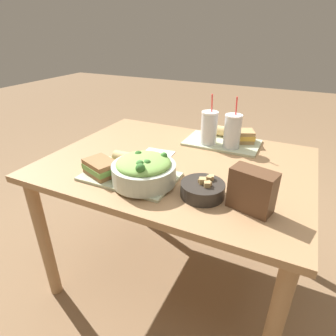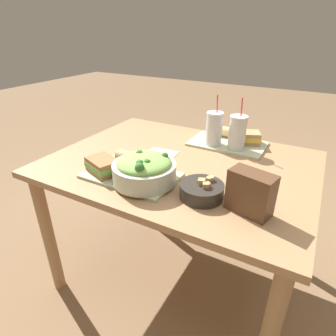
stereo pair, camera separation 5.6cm
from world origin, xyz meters
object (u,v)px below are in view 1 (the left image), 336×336
Objects in this scene: sandwich_far at (241,136)px; drink_cup_dark at (209,129)px; salad_bowl at (144,170)px; napkin_folded at (158,154)px; chip_bag at (252,190)px; baguette_near at (129,159)px; baguette_far at (217,130)px; soup_bowl at (203,189)px; sandwich_near at (101,167)px; drink_cup_red at (232,132)px.

drink_cup_dark reaches higher than sandwich_far.
salad_bowl reaches higher than napkin_folded.
sandwich_far is at bearing 42.76° from napkin_folded.
chip_bag is 0.59m from napkin_folded.
baguette_near is at bearing -120.69° from drink_cup_dark.
baguette_far is 0.41m from napkin_folded.
salad_bowl is at bearing -101.20° from drink_cup_dark.
soup_bowl and sandwich_near have the same top height.
napkin_folded is at bearing -160.24° from sandwich_far.
baguette_far is 0.72m from chip_bag.
salad_bowl is at bearing -131.13° from baguette_near.
drink_cup_dark is at bearing 78.80° from salad_bowl.
chip_bag is at bearing -154.08° from baguette_far.
soup_bowl is at bearing 4.48° from salad_bowl.
salad_bowl is at bearing -72.99° from napkin_folded.
sandwich_far is 0.62m from chip_bag.
salad_bowl is 0.20m from sandwich_near.
sandwich_near is 0.34m from napkin_folded.
chip_bag reaches higher than sandwich_near.
drink_cup_dark is (-0.15, -0.10, 0.05)m from sandwich_far.
napkin_folded is (-0.33, 0.27, -0.03)m from soup_bowl.
baguette_near is 0.47m from drink_cup_dark.
napkin_folded is at bearing 151.44° from baguette_far.
chip_bag is at bearing 1.41° from salad_bowl.
baguette_far is 0.43× the size of drink_cup_red.
salad_bowl is 0.66m from sandwich_far.
sandwich_near is 1.03× the size of sandwich_far.
drink_cup_dark is 0.59m from chip_bag.
sandwich_far is at bearing 89.09° from soup_bowl.
salad_bowl is 0.31m from napkin_folded.
soup_bowl is 1.48× the size of baguette_far.
sandwich_far is 0.47m from napkin_folded.
chip_bag is (0.56, -0.10, 0.04)m from baguette_near.
drink_cup_red is at bearing -128.29° from sandwich_far.
sandwich_near is at bearing -173.25° from salad_bowl.
sandwich_far is (0.39, 0.50, 0.00)m from baguette_near.
soup_bowl and sandwich_far have the same top height.
salad_bowl is 0.18m from baguette_near.
drink_cup_dark is 0.12m from drink_cup_red.
chip_bag reaches higher than baguette_near.
drink_cup_red reaches higher than soup_bowl.
soup_bowl is at bearing 25.40° from sandwich_near.
drink_cup_dark is 0.30m from napkin_folded.
sandwich_near is 0.77m from sandwich_far.
soup_bowl is at bearing -39.56° from napkin_folded.
soup_bowl is 0.44m from sandwich_near.
napkin_folded is (-0.19, -0.36, -0.04)m from baguette_far.
sandwich_near is at bearing 155.75° from baguette_far.
drink_cup_red is (0.42, 0.53, 0.05)m from sandwich_near.
sandwich_near is 1.51× the size of baguette_far.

